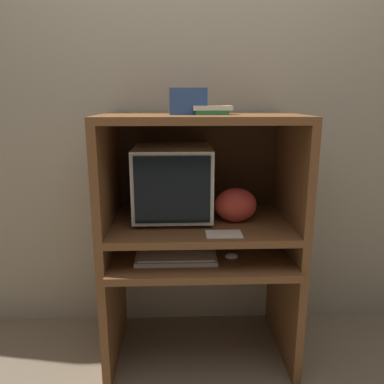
% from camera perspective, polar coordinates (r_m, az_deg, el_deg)
% --- Properties ---
extents(wall_back, '(6.00, 0.06, 2.60)m').
position_cam_1_polar(wall_back, '(2.22, 0.75, 11.73)').
color(wall_back, gray).
rests_on(wall_back, ground_plane).
extents(desk_base, '(0.98, 0.63, 0.61)m').
position_cam_1_polar(desk_base, '(2.07, 1.25, -14.72)').
color(desk_base, brown).
rests_on(desk_base, ground_plane).
extents(desk_monitor_shelf, '(0.98, 0.60, 0.16)m').
position_cam_1_polar(desk_monitor_shelf, '(1.97, 1.23, -5.38)').
color(desk_monitor_shelf, brown).
rests_on(desk_monitor_shelf, desk_base).
extents(hutch_upper, '(0.98, 0.60, 0.55)m').
position_cam_1_polar(hutch_upper, '(1.90, 1.23, 6.49)').
color(hutch_upper, brown).
rests_on(hutch_upper, desk_monitor_shelf).
extents(crt_monitor, '(0.40, 0.42, 0.38)m').
position_cam_1_polar(crt_monitor, '(1.97, -2.93, 1.62)').
color(crt_monitor, beige).
rests_on(crt_monitor, desk_monitor_shelf).
extents(keyboard, '(0.40, 0.17, 0.03)m').
position_cam_1_polar(keyboard, '(1.87, -2.43, -10.03)').
color(keyboard, beige).
rests_on(keyboard, desk_base).
extents(mouse, '(0.07, 0.04, 0.03)m').
position_cam_1_polar(mouse, '(1.90, 6.02, -9.72)').
color(mouse, '#B7B7B7').
rests_on(mouse, desk_base).
extents(snack_bag, '(0.22, 0.16, 0.18)m').
position_cam_1_polar(snack_bag, '(1.93, 6.66, -1.97)').
color(snack_bag, '#BC382D').
rests_on(snack_bag, desk_monitor_shelf).
extents(book_stack, '(0.18, 0.11, 0.04)m').
position_cam_1_polar(book_stack, '(1.79, 3.06, 12.37)').
color(book_stack, '#236638').
rests_on(book_stack, hutch_upper).
extents(paper_card, '(0.17, 0.11, 0.00)m').
position_cam_1_polar(paper_card, '(1.77, 4.89, -6.40)').
color(paper_card, beige).
rests_on(paper_card, desk_monitor_shelf).
extents(storage_box, '(0.17, 0.15, 0.12)m').
position_cam_1_polar(storage_box, '(1.82, -0.60, 13.64)').
color(storage_box, navy).
rests_on(storage_box, hutch_upper).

